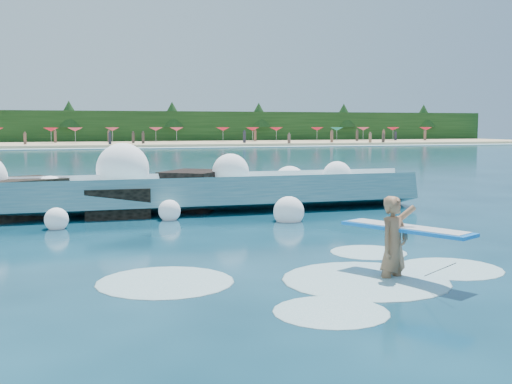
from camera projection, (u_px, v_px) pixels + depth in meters
ground at (217, 259)px, 13.67m from camera, size 200.00×200.00×0.00m
beach at (79, 144)px, 87.66m from camera, size 140.00×20.00×0.40m
wet_band at (83, 148)px, 77.24m from camera, size 140.00×5.00×0.08m
treeline at (76, 127)px, 96.91m from camera, size 140.00×4.00×5.00m
breaking_wave at (150, 196)px, 21.02m from camera, size 18.14×2.82×1.56m
rock_cluster at (102, 199)px, 20.65m from camera, size 8.67×3.39×1.52m
surfer_with_board at (397, 243)px, 11.77m from camera, size 1.69×2.99×1.88m
wave_spray at (130, 180)px, 20.72m from camera, size 14.64×4.93×2.45m
surf_foam at (339, 279)px, 11.94m from camera, size 9.13×5.77×0.16m
beach_umbrellas at (79, 129)px, 89.26m from camera, size 111.85×6.81×0.50m
beachgoers at (97, 138)px, 84.42m from camera, size 107.28×11.43×1.93m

